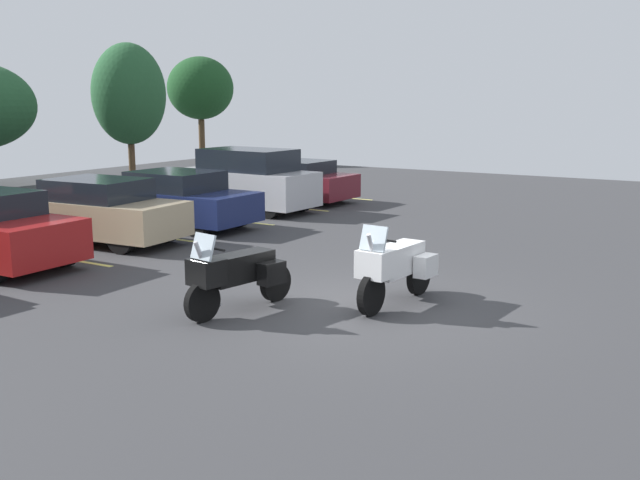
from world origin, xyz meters
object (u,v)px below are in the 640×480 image
object	(u,v)px
motorcycle_second	(236,273)
car_silver	(247,180)
motorcycle_touring	(394,266)
car_tan	(93,211)
car_maroon	(285,180)
car_navy	(171,199)

from	to	relation	value
motorcycle_second	car_silver	bearing A→B (deg)	35.91
motorcycle_touring	motorcycle_second	distance (m)	2.55
car_tan	car_maroon	xyz separation A→B (m)	(8.30, 0.14, -0.06)
motorcycle_touring	car_silver	size ratio (longest dim) A/B	0.50
car_tan	car_maroon	distance (m)	8.30
motorcycle_touring	motorcycle_second	size ratio (longest dim) A/B	1.02
motorcycle_second	car_silver	distance (m)	10.71
car_maroon	motorcycle_touring	bearing A→B (deg)	-138.16
car_silver	car_navy	bearing A→B (deg)	177.80
car_tan	car_navy	distance (m)	2.60
motorcycle_second	car_tan	bearing A→B (deg)	65.89
car_navy	car_tan	bearing A→B (deg)	178.80
motorcycle_second	car_silver	size ratio (longest dim) A/B	0.50
car_silver	car_maroon	world-z (taller)	car_silver
car_tan	car_silver	distance (m)	5.79
car_tan	car_maroon	bearing A→B (deg)	0.95
motorcycle_touring	car_tan	world-z (taller)	car_tan
motorcycle_second	car_silver	xyz separation A→B (m)	(8.67, 6.28, 0.28)
car_navy	car_maroon	xyz separation A→B (m)	(5.70, 0.19, -0.04)
car_tan	car_silver	bearing A→B (deg)	-1.75
car_tan	car_navy	xyz separation A→B (m)	(2.60, -0.05, -0.02)
motorcycle_second	car_tan	xyz separation A→B (m)	(2.89, 6.46, 0.10)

